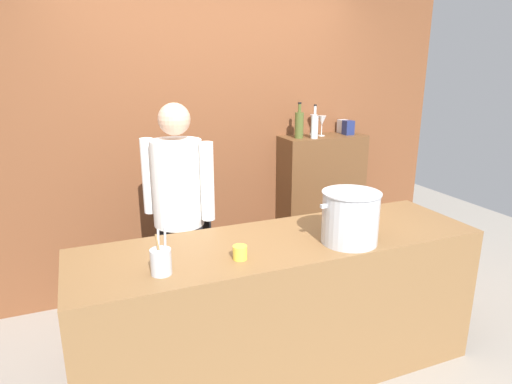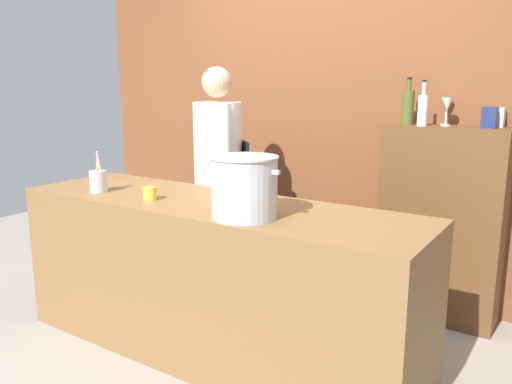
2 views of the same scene
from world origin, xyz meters
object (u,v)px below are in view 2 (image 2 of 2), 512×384
utensil_crock (98,181)px  wine_bottle_olive (408,107)px  stockpot_large (244,187)px  butter_jar (150,193)px  chef (219,167)px  wine_glass_wide (447,105)px  wine_bottle_clear (423,109)px  wine_glass_tall (447,105)px  spice_tin_silver (497,117)px  spice_tin_navy (489,118)px

utensil_crock → wine_bottle_olive: bearing=42.5°
stockpot_large → butter_jar: 0.68m
chef → wine_glass_wide: chef is taller
wine_bottle_clear → wine_glass_tall: 0.16m
chef → spice_tin_silver: (1.69, 0.61, 0.38)m
wine_bottle_clear → wine_glass_wide: wine_bottle_clear is taller
chef → butter_jar: bearing=141.1°
wine_glass_wide → spice_tin_silver: wine_glass_wide is taller
spice_tin_silver → wine_glass_tall: bearing=-162.7°
wine_bottle_clear → wine_glass_tall: (0.12, 0.09, 0.02)m
stockpot_large → wine_glass_wide: bearing=68.6°
wine_bottle_clear → butter_jar: bearing=-132.5°
chef → utensil_crock: 0.88m
stockpot_large → wine_bottle_clear: wine_bottle_clear is taller
butter_jar → utensil_crock: bearing=-178.2°
stockpot_large → wine_glass_wide: wine_glass_wide is taller
spice_tin_navy → utensil_crock: bearing=-145.7°
utensil_crock → wine_glass_tall: bearing=38.7°
chef → spice_tin_navy: size_ratio=13.18×
chef → utensil_crock: bearing=112.9°
utensil_crock → wine_glass_wide: 2.25m
spice_tin_silver → spice_tin_navy: bearing=-101.9°
wine_bottle_olive → wine_glass_wide: wine_bottle_olive is taller
stockpot_large → utensil_crock: size_ratio=1.58×
butter_jar → spice_tin_silver: size_ratio=0.66×
chef → wine_bottle_clear: bearing=-119.9°
stockpot_large → spice_tin_navy: spice_tin_navy is taller
spice_tin_navy → wine_glass_tall: bearing=173.6°
chef → butter_jar: size_ratio=21.36×
chef → utensil_crock: size_ratio=6.61×
utensil_crock → wine_glass_wide: bearing=41.2°
wine_glass_wide → spice_tin_navy: size_ratio=1.41×
stockpot_large → wine_glass_wide: size_ratio=2.22×
stockpot_large → spice_tin_navy: 1.61m
butter_jar → wine_glass_tall: size_ratio=0.44×
stockpot_large → wine_glass_wide: (0.57, 1.46, 0.36)m
chef → wine_glass_wide: 1.58m
stockpot_large → spice_tin_navy: bearing=57.3°
butter_jar → spice_tin_navy: 2.05m
utensil_crock → spice_tin_navy: size_ratio=1.99×
wine_bottle_olive → spice_tin_navy: size_ratio=2.39×
utensil_crock → butter_jar: 0.42m
wine_bottle_olive → butter_jar: bearing=-128.1°
butter_jar → wine_glass_tall: 1.90m
chef → wine_glass_wide: (1.38, 0.62, 0.45)m
wine_bottle_olive → spice_tin_silver: 0.53m
stockpot_large → butter_jar: size_ratio=5.09×
chef → spice_tin_silver: bearing=-118.7°
wine_glass_tall → spice_tin_navy: wine_glass_tall is taller
chef → wine_glass_wide: bearing=-114.3°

